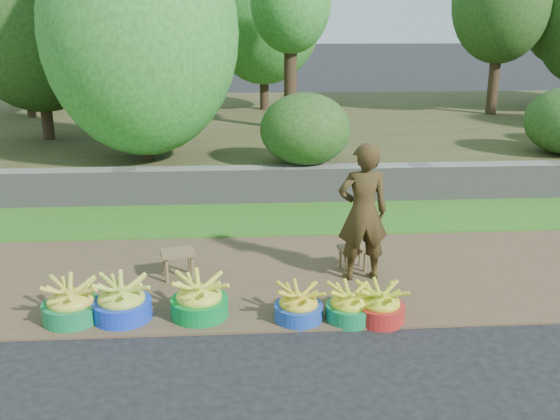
{
  "coord_description": "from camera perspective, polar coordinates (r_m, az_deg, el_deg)",
  "views": [
    {
      "loc": [
        -0.51,
        -4.99,
        2.72
      ],
      "look_at": [
        -0.1,
        1.3,
        0.75
      ],
      "focal_mm": 40.0,
      "sensor_mm": 36.0,
      "label": 1
    }
  ],
  "objects": [
    {
      "name": "ground_plane",
      "position": [
        5.71,
        1.85,
        -11.12
      ],
      "size": [
        120.0,
        120.0,
        0.0
      ],
      "primitive_type": "plane",
      "color": "black",
      "rests_on": "ground"
    },
    {
      "name": "dirt_shoulder",
      "position": [
        6.82,
        0.84,
        -6.05
      ],
      "size": [
        80.0,
        2.5,
        0.02
      ],
      "primitive_type": "cube",
      "color": "brown",
      "rests_on": "ground"
    },
    {
      "name": "grass_verge",
      "position": [
        8.69,
        -0.21,
        -0.76
      ],
      "size": [
        80.0,
        1.5,
        0.04
      ],
      "primitive_type": "cube",
      "color": "#31701C",
      "rests_on": "ground"
    },
    {
      "name": "retaining_wall",
      "position": [
        9.43,
        -0.53,
        2.32
      ],
      "size": [
        80.0,
        0.35,
        0.55
      ],
      "primitive_type": "cube",
      "color": "slate",
      "rests_on": "ground"
    },
    {
      "name": "earth_bank",
      "position": [
        14.22,
        -1.65,
        7.34
      ],
      "size": [
        80.0,
        10.0,
        0.5
      ],
      "primitive_type": "cube",
      "color": "#414122",
      "rests_on": "ground"
    },
    {
      "name": "vegetation",
      "position": [
        13.87,
        11.54,
        16.68
      ],
      "size": [
        34.4,
        8.87,
        4.82
      ],
      "color": "#342618",
      "rests_on": "earth_bank"
    },
    {
      "name": "basin_a",
      "position": [
        6.12,
        -18.56,
        -8.15
      ],
      "size": [
        0.53,
        0.53,
        0.4
      ],
      "color": "#14793F",
      "rests_on": "ground"
    },
    {
      "name": "basin_b",
      "position": [
        6.02,
        -14.26,
        -8.15
      ],
      "size": [
        0.54,
        0.54,
        0.41
      ],
      "color": "#1637CA",
      "rests_on": "ground"
    },
    {
      "name": "basin_c",
      "position": [
        5.94,
        -7.39,
        -8.14
      ],
      "size": [
        0.54,
        0.54,
        0.4
      ],
      "color": "#057F2E",
      "rests_on": "ground"
    },
    {
      "name": "basin_d",
      "position": [
        5.84,
        1.71,
        -8.76
      ],
      "size": [
        0.45,
        0.45,
        0.34
      ],
      "color": "#1B43A5",
      "rests_on": "ground"
    },
    {
      "name": "basin_e",
      "position": [
        5.88,
        6.39,
        -8.69
      ],
      "size": [
        0.45,
        0.45,
        0.33
      ],
      "color": "#127C43",
      "rests_on": "ground"
    },
    {
      "name": "basin_f",
      "position": [
        5.91,
        9.11,
        -8.6
      ],
      "size": [
        0.47,
        0.47,
        0.35
      ],
      "color": "#A81F1C",
      "rests_on": "ground"
    },
    {
      "name": "stool_left",
      "position": [
        6.75,
        -9.33,
        -4.21
      ],
      "size": [
        0.4,
        0.34,
        0.31
      ],
      "rotation": [
        0.0,
        0.0,
        0.22
      ],
      "color": "brown",
      "rests_on": "dirt_shoulder"
    },
    {
      "name": "stool_right",
      "position": [
        6.93,
        6.69,
        -3.79
      ],
      "size": [
        0.34,
        0.28,
        0.27
      ],
      "rotation": [
        0.0,
        0.0,
        0.15
      ],
      "color": "brown",
      "rests_on": "dirt_shoulder"
    },
    {
      "name": "vendor_woman",
      "position": [
        6.55,
        7.59,
        -0.22
      ],
      "size": [
        0.56,
        0.38,
        1.48
      ],
      "primitive_type": "imported",
      "rotation": [
        0.0,
        0.0,
        3.2
      ],
      "color": "black",
      "rests_on": "dirt_shoulder"
    }
  ]
}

